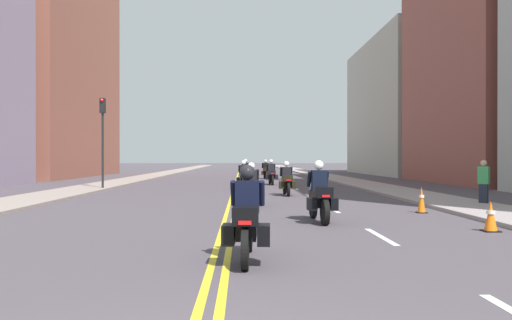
{
  "coord_description": "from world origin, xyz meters",
  "views": [
    {
      "loc": [
        0.38,
        -3.11,
        1.71
      ],
      "look_at": [
        1.26,
        30.33,
        1.6
      ],
      "focal_mm": 35.94,
      "sensor_mm": 36.0,
      "label": 1
    }
  ],
  "objects_px": {
    "motorcycle_4": "(243,177)",
    "motorcycle_5": "(271,174)",
    "motorcycle_6": "(246,173)",
    "traffic_cone_0": "(491,216)",
    "motorcycle_2": "(251,188)",
    "motorcycle_3": "(287,181)",
    "traffic_light_near": "(103,127)",
    "motorcycle_7": "(266,171)",
    "motorcycle_1": "(320,197)",
    "pedestrian_0": "(484,182)",
    "traffic_cone_1": "(421,200)",
    "motorcycle_0": "(247,222)"
  },
  "relations": [
    {
      "from": "motorcycle_7",
      "to": "motorcycle_3",
      "type": "bearing_deg",
      "value": -92.86
    },
    {
      "from": "motorcycle_0",
      "to": "traffic_cone_1",
      "type": "distance_m",
      "value": 9.23
    },
    {
      "from": "motorcycle_4",
      "to": "traffic_cone_1",
      "type": "height_order",
      "value": "motorcycle_4"
    },
    {
      "from": "motorcycle_6",
      "to": "traffic_cone_1",
      "type": "bearing_deg",
      "value": -76.85
    },
    {
      "from": "motorcycle_0",
      "to": "motorcycle_1",
      "type": "distance_m",
      "value": 5.56
    },
    {
      "from": "motorcycle_3",
      "to": "motorcycle_2",
      "type": "bearing_deg",
      "value": -111.03
    },
    {
      "from": "traffic_cone_0",
      "to": "motorcycle_1",
      "type": "bearing_deg",
      "value": 153.21
    },
    {
      "from": "traffic_light_near",
      "to": "motorcycle_0",
      "type": "bearing_deg",
      "value": -68.51
    },
    {
      "from": "traffic_cone_0",
      "to": "traffic_light_near",
      "type": "bearing_deg",
      "value": 129.68
    },
    {
      "from": "motorcycle_3",
      "to": "traffic_light_near",
      "type": "height_order",
      "value": "traffic_light_near"
    },
    {
      "from": "motorcycle_0",
      "to": "motorcycle_3",
      "type": "distance_m",
      "value": 15.13
    },
    {
      "from": "traffic_cone_0",
      "to": "traffic_cone_1",
      "type": "xyz_separation_m",
      "value": [
        -0.19,
        4.08,
        0.05
      ]
    },
    {
      "from": "motorcycle_1",
      "to": "motorcycle_4",
      "type": "distance_m",
      "value": 14.8
    },
    {
      "from": "motorcycle_7",
      "to": "pedestrian_0",
      "type": "bearing_deg",
      "value": -77.91
    },
    {
      "from": "motorcycle_4",
      "to": "motorcycle_7",
      "type": "bearing_deg",
      "value": 84.02
    },
    {
      "from": "motorcycle_4",
      "to": "motorcycle_6",
      "type": "bearing_deg",
      "value": 90.42
    },
    {
      "from": "traffic_cone_0",
      "to": "motorcycle_3",
      "type": "bearing_deg",
      "value": 107.83
    },
    {
      "from": "traffic_cone_0",
      "to": "pedestrian_0",
      "type": "bearing_deg",
      "value": 65.76
    },
    {
      "from": "motorcycle_7",
      "to": "motorcycle_1",
      "type": "bearing_deg",
      "value": -92.9
    },
    {
      "from": "motorcycle_2",
      "to": "traffic_light_near",
      "type": "height_order",
      "value": "traffic_light_near"
    },
    {
      "from": "traffic_light_near",
      "to": "pedestrian_0",
      "type": "relative_size",
      "value": 3.0
    },
    {
      "from": "motorcycle_4",
      "to": "motorcycle_6",
      "type": "distance_m",
      "value": 9.2
    },
    {
      "from": "motorcycle_3",
      "to": "traffic_light_near",
      "type": "bearing_deg",
      "value": 153.53
    },
    {
      "from": "motorcycle_2",
      "to": "motorcycle_4",
      "type": "distance_m",
      "value": 9.74
    },
    {
      "from": "motorcycle_2",
      "to": "motorcycle_3",
      "type": "xyz_separation_m",
      "value": [
        1.71,
        4.89,
        0.02
      ]
    },
    {
      "from": "motorcycle_6",
      "to": "traffic_cone_0",
      "type": "xyz_separation_m",
      "value": [
        5.57,
        -25.74,
        -0.3
      ]
    },
    {
      "from": "motorcycle_2",
      "to": "traffic_light_near",
      "type": "bearing_deg",
      "value": 129.05
    },
    {
      "from": "motorcycle_2",
      "to": "traffic_light_near",
      "type": "relative_size",
      "value": 0.45
    },
    {
      "from": "motorcycle_2",
      "to": "pedestrian_0",
      "type": "distance_m",
      "value": 8.31
    },
    {
      "from": "traffic_cone_0",
      "to": "motorcycle_6",
      "type": "bearing_deg",
      "value": 102.21
    },
    {
      "from": "motorcycle_0",
      "to": "pedestrian_0",
      "type": "xyz_separation_m",
      "value": [
        8.54,
        9.58,
        0.19
      ]
    },
    {
      "from": "motorcycle_0",
      "to": "motorcycle_2",
      "type": "distance_m",
      "value": 10.12
    },
    {
      "from": "motorcycle_2",
      "to": "motorcycle_3",
      "type": "bearing_deg",
      "value": 69.45
    },
    {
      "from": "motorcycle_2",
      "to": "motorcycle_3",
      "type": "distance_m",
      "value": 5.18
    },
    {
      "from": "motorcycle_4",
      "to": "pedestrian_0",
      "type": "relative_size",
      "value": 1.35
    },
    {
      "from": "motorcycle_3",
      "to": "motorcycle_4",
      "type": "height_order",
      "value": "motorcycle_4"
    },
    {
      "from": "motorcycle_1",
      "to": "motorcycle_2",
      "type": "height_order",
      "value": "motorcycle_1"
    },
    {
      "from": "motorcycle_2",
      "to": "traffic_cone_0",
      "type": "relative_size",
      "value": 3.13
    },
    {
      "from": "motorcycle_3",
      "to": "traffic_cone_1",
      "type": "xyz_separation_m",
      "value": [
        3.57,
        -7.61,
        -0.25
      ]
    },
    {
      "from": "motorcycle_2",
      "to": "motorcycle_3",
      "type": "relative_size",
      "value": 1.06
    },
    {
      "from": "pedestrian_0",
      "to": "motorcycle_6",
      "type": "bearing_deg",
      "value": 155.17
    },
    {
      "from": "motorcycle_2",
      "to": "traffic_light_near",
      "type": "distance_m",
      "value": 12.52
    },
    {
      "from": "traffic_light_near",
      "to": "traffic_cone_0",
      "type": "bearing_deg",
      "value": -50.32
    },
    {
      "from": "motorcycle_6",
      "to": "traffic_light_near",
      "type": "xyz_separation_m",
      "value": [
        -7.8,
        -9.63,
        2.76
      ]
    },
    {
      "from": "traffic_cone_1",
      "to": "motorcycle_1",
      "type": "bearing_deg",
      "value": -148.15
    },
    {
      "from": "motorcycle_0",
      "to": "motorcycle_7",
      "type": "bearing_deg",
      "value": 89.89
    },
    {
      "from": "motorcycle_2",
      "to": "traffic_cone_0",
      "type": "height_order",
      "value": "motorcycle_2"
    },
    {
      "from": "motorcycle_4",
      "to": "motorcycle_5",
      "type": "relative_size",
      "value": 1.01
    },
    {
      "from": "motorcycle_5",
      "to": "motorcycle_7",
      "type": "distance_m",
      "value": 9.48
    },
    {
      "from": "motorcycle_7",
      "to": "motorcycle_2",
      "type": "bearing_deg",
      "value": -97.0
    }
  ]
}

